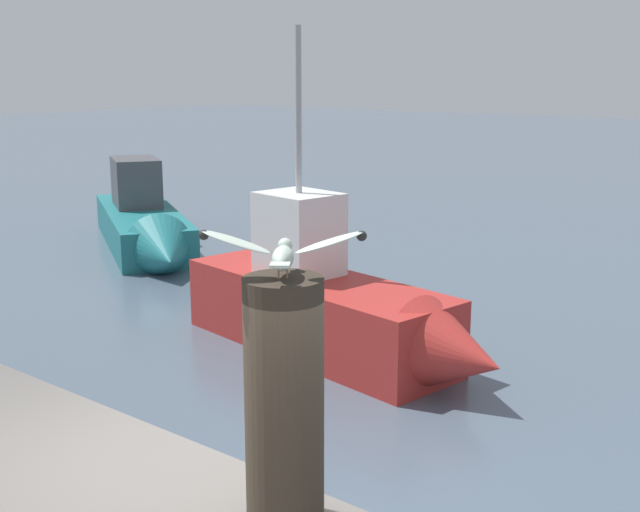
{
  "coord_description": "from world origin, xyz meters",
  "views": [
    {
      "loc": [
        2.82,
        -2.8,
        3.44
      ],
      "look_at": [
        0.63,
        -0.05,
        2.64
      ],
      "focal_mm": 45.66,
      "sensor_mm": 36.0,
      "label": 1
    }
  ],
  "objects_px": {
    "boat_teal": "(146,226)",
    "boat_red": "(339,310)",
    "mooring_post": "(284,404)",
    "seagull": "(283,251)"
  },
  "relations": [
    {
      "from": "boat_teal",
      "to": "boat_red",
      "type": "bearing_deg",
      "value": -20.85
    },
    {
      "from": "boat_red",
      "to": "boat_teal",
      "type": "relative_size",
      "value": 0.85
    },
    {
      "from": "mooring_post",
      "to": "boat_teal",
      "type": "bearing_deg",
      "value": 143.32
    },
    {
      "from": "seagull",
      "to": "boat_red",
      "type": "distance_m",
      "value": 6.57
    },
    {
      "from": "mooring_post",
      "to": "seagull",
      "type": "distance_m",
      "value": 0.69
    },
    {
      "from": "mooring_post",
      "to": "boat_red",
      "type": "relative_size",
      "value": 0.23
    },
    {
      "from": "mooring_post",
      "to": "boat_red",
      "type": "xyz_separation_m",
      "value": [
        -3.57,
        5.1,
        -1.43
      ]
    },
    {
      "from": "seagull",
      "to": "boat_teal",
      "type": "xyz_separation_m",
      "value": [
        -10.27,
        7.65,
        -2.21
      ]
    },
    {
      "from": "boat_teal",
      "to": "mooring_post",
      "type": "bearing_deg",
      "value": -36.68
    },
    {
      "from": "mooring_post",
      "to": "seagull",
      "type": "xyz_separation_m",
      "value": [
        -0.0,
        0.0,
        0.69
      ]
    }
  ]
}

